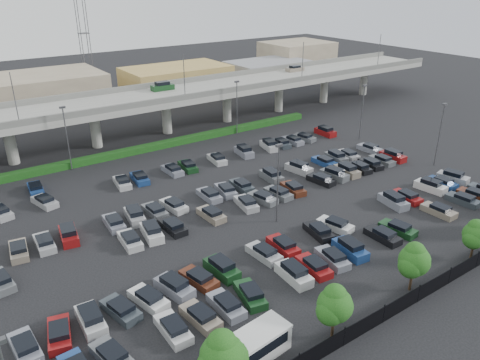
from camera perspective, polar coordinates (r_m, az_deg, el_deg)
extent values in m
plane|color=black|center=(65.00, 0.02, -2.26)|extent=(280.00, 280.00, 0.00)
cube|color=gray|center=(89.16, -12.01, 9.48)|extent=(150.00, 13.00, 1.10)
cube|color=#61625D|center=(83.34, -10.31, 9.37)|extent=(150.00, 0.50, 1.00)
cube|color=#61625D|center=(94.56, -13.62, 10.80)|extent=(150.00, 0.50, 1.00)
cylinder|color=gray|center=(84.40, -26.19, 3.93)|extent=(1.80, 1.80, 6.70)
cube|color=#61625D|center=(83.51, -26.57, 5.96)|extent=(2.60, 9.75, 0.50)
cylinder|color=gray|center=(87.24, -17.21, 5.94)|extent=(1.80, 1.80, 6.70)
cube|color=#61625D|center=(86.38, -17.47, 7.93)|extent=(2.60, 9.75, 0.50)
cylinder|color=gray|center=(92.14, -8.94, 7.65)|extent=(1.80, 1.80, 6.70)
cube|color=#61625D|center=(91.33, -9.07, 9.55)|extent=(2.60, 9.75, 0.50)
cylinder|color=gray|center=(98.80, -1.59, 9.03)|extent=(1.80, 1.80, 6.70)
cube|color=#61625D|center=(98.04, -1.62, 10.81)|extent=(2.60, 9.75, 0.50)
cylinder|color=gray|center=(106.89, 4.78, 10.11)|extent=(1.80, 1.80, 6.70)
cube|color=#61625D|center=(106.19, 4.84, 11.76)|extent=(2.60, 9.75, 0.50)
cylinder|color=gray|center=(116.11, 10.23, 10.92)|extent=(1.80, 1.80, 6.70)
cube|color=#61625D|center=(115.46, 10.34, 12.44)|extent=(2.60, 9.75, 0.50)
cylinder|color=gray|center=(126.21, 14.87, 11.54)|extent=(1.80, 1.80, 6.70)
cube|color=#61625D|center=(125.62, 15.02, 12.94)|extent=(2.60, 9.75, 0.50)
cube|color=#153D1B|center=(93.96, -9.42, 11.07)|extent=(4.40, 1.82, 1.05)
cube|color=black|center=(93.79, -9.45, 11.56)|extent=(2.60, 1.60, 0.65)
cube|color=gray|center=(112.56, 6.70, 13.26)|extent=(4.40, 1.82, 0.82)
cube|color=black|center=(112.45, 6.72, 13.57)|extent=(2.30, 1.60, 0.50)
cylinder|color=#47474C|center=(76.50, -25.75, 8.81)|extent=(0.14, 0.14, 8.00)
cylinder|color=#47474C|center=(85.30, -6.81, 12.32)|extent=(0.14, 0.14, 8.00)
cylinder|color=#47474C|center=(101.32, 7.65, 14.10)|extent=(0.14, 0.14, 8.00)
cylinder|color=#47474C|center=(118.65, 16.59, 14.77)|extent=(0.14, 0.14, 8.00)
cube|color=#113810|center=(84.92, -9.71, 4.21)|extent=(66.00, 1.60, 1.10)
cube|color=black|center=(47.74, 20.21, -13.36)|extent=(70.00, 0.06, 1.80)
cylinder|color=black|center=(41.87, 12.57, -18.13)|extent=(0.10, 0.10, 2.00)
cylinder|color=black|center=(44.97, 17.11, -15.30)|extent=(0.10, 0.10, 2.00)
cylinder|color=black|center=(48.39, 20.94, -12.79)|extent=(0.10, 0.10, 2.00)
cylinder|color=black|center=(52.06, 24.18, -10.57)|extent=(0.10, 0.10, 2.00)
cylinder|color=black|center=(55.95, 26.94, -8.63)|extent=(0.10, 0.10, 2.00)
sphere|color=#164A13|center=(35.44, -2.15, -20.71)|extent=(3.39, 3.39, 3.39)
sphere|color=#164A13|center=(36.23, -1.11, -20.81)|extent=(2.67, 2.67, 2.67)
sphere|color=#164A13|center=(34.86, -2.23, -19.44)|extent=(2.30, 2.30, 2.30)
cylinder|color=#332316|center=(42.53, 11.22, -17.24)|extent=(0.26, 0.26, 1.96)
sphere|color=#164A13|center=(41.02, 11.49, -14.72)|extent=(3.04, 3.04, 3.04)
sphere|color=#164A13|center=(41.83, 12.03, -14.85)|extent=(2.39, 2.39, 2.39)
sphere|color=#164A13|center=(40.83, 10.93, -15.46)|extent=(2.39, 2.39, 2.39)
sphere|color=#164A13|center=(40.57, 11.51, -13.65)|extent=(2.06, 2.06, 2.06)
cylinder|color=#332316|center=(49.79, 20.09, -11.54)|extent=(0.26, 0.26, 1.97)
sphere|color=#164A13|center=(48.49, 20.49, -9.20)|extent=(3.07, 3.07, 3.07)
sphere|color=#164A13|center=(49.34, 20.80, -9.40)|extent=(2.41, 2.41, 2.41)
sphere|color=#164A13|center=(48.19, 20.09, -9.82)|extent=(2.41, 2.41, 2.41)
sphere|color=#164A13|center=(48.13, 20.56, -8.25)|extent=(2.08, 2.08, 2.08)
cylinder|color=#332316|center=(57.22, 26.41, -7.90)|extent=(0.26, 0.26, 1.80)
sphere|color=#164A13|center=(56.19, 26.81, -5.98)|extent=(2.79, 2.79, 2.79)
sphere|color=#164A13|center=(56.98, 26.96, -6.18)|extent=(2.19, 2.19, 2.19)
sphere|color=#164A13|center=(55.85, 26.55, -6.46)|extent=(2.19, 2.19, 2.19)
sphere|color=#164A13|center=(55.91, 26.88, -5.21)|extent=(1.89, 1.89, 1.89)
cube|color=silver|center=(39.68, 1.04, -20.11)|extent=(7.61, 3.23, 2.16)
cube|color=black|center=(39.32, 1.04, -19.57)|extent=(6.60, 3.18, 0.98)
cube|color=silver|center=(38.85, 1.05, -18.84)|extent=(7.73, 3.34, 0.26)
cube|color=#565A5E|center=(41.47, -15.34, -20.07)|extent=(2.57, 4.65, 0.82)
cube|color=black|center=(40.91, -15.34, -19.60)|extent=(1.98, 2.55, 0.50)
cube|color=silver|center=(42.86, -8.15, -17.60)|extent=(1.90, 4.43, 0.82)
cube|color=black|center=(42.31, -8.07, -17.11)|extent=(1.64, 2.33, 0.50)
cube|color=gray|center=(43.80, -4.83, -16.34)|extent=(2.25, 4.56, 0.82)
cube|color=black|center=(43.27, -4.72, -15.85)|extent=(1.82, 2.45, 0.50)
cube|color=slate|center=(44.89, -1.70, -15.09)|extent=(1.83, 4.40, 0.82)
cube|color=black|center=(44.37, -1.56, -14.59)|extent=(1.61, 2.30, 0.50)
cube|color=#153D1B|center=(46.12, 1.24, -13.86)|extent=(2.71, 4.69, 0.82)
cube|color=black|center=(45.61, 1.40, -13.36)|extent=(2.05, 2.59, 0.50)
cube|color=silver|center=(48.88, 6.57, -11.41)|extent=(2.11, 4.51, 1.05)
cube|color=black|center=(48.41, 6.61, -10.62)|extent=(1.77, 2.70, 0.65)
cube|color=maroon|center=(50.52, 8.96, -10.42)|extent=(2.22, 4.55, 0.82)
cube|color=black|center=(50.06, 9.16, -9.93)|extent=(1.81, 2.44, 0.50)
cube|color=slate|center=(52.20, 11.19, -9.38)|extent=(2.49, 4.63, 0.82)
cube|color=black|center=(51.75, 11.40, -8.89)|extent=(1.94, 2.52, 0.50)
cube|color=navy|center=(53.90, 13.27, -8.28)|extent=(2.31, 4.58, 1.05)
cube|color=black|center=(53.48, 13.36, -7.53)|extent=(1.89, 2.77, 0.65)
cube|color=black|center=(57.72, 16.99, -6.56)|extent=(1.89, 4.43, 0.82)
cube|color=black|center=(57.31, 17.22, -6.09)|extent=(1.64, 2.32, 0.50)
cube|color=#153D1B|center=(59.70, 18.67, -5.73)|extent=(2.39, 4.60, 0.82)
cube|color=black|center=(59.31, 18.90, -5.27)|extent=(1.89, 2.49, 0.50)
cube|color=gray|center=(65.97, 23.04, -3.52)|extent=(1.91, 4.44, 0.82)
cube|color=black|center=(65.62, 23.27, -3.09)|extent=(1.65, 2.33, 0.50)
cube|color=#31383F|center=(70.38, 25.51, -2.26)|extent=(2.13, 4.52, 0.82)
cube|color=black|center=(70.05, 25.73, -1.85)|extent=(1.76, 2.41, 0.50)
cube|color=#512415|center=(72.65, 26.62, -1.68)|extent=(2.26, 4.56, 0.82)
cube|color=black|center=(72.32, 26.85, -1.29)|extent=(1.83, 2.45, 0.50)
cube|color=slate|center=(44.52, -24.70, -18.13)|extent=(2.05, 4.49, 0.82)
cube|color=black|center=(43.96, -24.79, -17.66)|extent=(1.72, 2.38, 0.50)
cube|color=maroon|center=(44.75, -21.14, -17.17)|extent=(2.79, 4.70, 0.82)
cube|color=black|center=(44.20, -21.20, -16.70)|extent=(2.09, 2.61, 0.50)
cube|color=silver|center=(45.08, -17.69, -16.06)|extent=(2.02, 4.48, 1.05)
cube|color=black|center=(44.57, -17.83, -15.25)|extent=(1.72, 2.67, 0.65)
cube|color=#31383F|center=(45.71, -14.32, -15.14)|extent=(2.71, 4.68, 0.82)
cube|color=black|center=(45.18, -14.30, -14.65)|extent=(2.05, 2.59, 0.50)
cube|color=silver|center=(46.43, -11.08, -14.09)|extent=(2.72, 4.69, 0.82)
cube|color=black|center=(45.91, -11.04, -13.60)|extent=(2.06, 2.59, 0.50)
cube|color=slate|center=(47.23, -7.99, -12.92)|extent=(2.69, 4.68, 1.05)
cube|color=black|center=(46.75, -8.05, -12.11)|extent=(2.10, 2.87, 0.65)
cube|color=#512415|center=(48.31, -5.03, -11.98)|extent=(2.58, 4.66, 0.82)
cube|color=black|center=(47.80, -4.94, -11.48)|extent=(1.99, 2.55, 0.50)
cube|color=#153D1B|center=(49.38, -2.23, -10.84)|extent=(2.07, 4.50, 1.05)
cube|color=black|center=(48.92, -2.25, -10.05)|extent=(1.75, 2.69, 0.65)
cube|color=#A3A3A7|center=(52.09, 2.92, -8.97)|extent=(2.08, 4.50, 0.82)
cube|color=black|center=(51.62, 3.07, -8.48)|extent=(1.74, 2.39, 0.50)
cube|color=maroon|center=(53.58, 5.27, -8.03)|extent=(2.13, 4.52, 0.82)
cube|color=black|center=(53.12, 5.44, -7.54)|extent=(1.76, 2.41, 0.50)
cube|color=black|center=(56.83, 9.56, -6.27)|extent=(2.59, 4.66, 0.82)
cube|color=black|center=(56.41, 9.74, -5.80)|extent=(1.99, 2.55, 0.50)
cube|color=silver|center=(58.59, 11.51, -5.46)|extent=(2.76, 4.70, 0.82)
cube|color=black|center=(58.17, 11.70, -4.99)|extent=(2.08, 2.60, 0.50)
cube|color=slate|center=(66.23, 18.19, -2.53)|extent=(2.55, 4.65, 1.05)
cube|color=black|center=(65.89, 18.28, -1.89)|extent=(2.02, 2.84, 0.65)
cube|color=maroon|center=(68.35, 19.60, -2.00)|extent=(2.17, 4.53, 0.82)
cube|color=black|center=(67.99, 19.81, -1.58)|extent=(1.78, 2.42, 0.50)
cube|color=silver|center=(72.57, 22.21, -0.80)|extent=(2.26, 4.56, 1.05)
cube|color=black|center=(72.25, 22.31, -0.20)|extent=(1.86, 2.75, 0.65)
cube|color=navy|center=(74.81, 23.38, -0.37)|extent=(1.83, 4.40, 0.82)
cube|color=black|center=(74.48, 23.58, 0.03)|extent=(1.61, 2.30, 0.50)
cube|color=#A3A3A7|center=(76.99, 24.51, 0.20)|extent=(2.69, 4.68, 1.05)
cube|color=black|center=(76.70, 24.61, 0.76)|extent=(2.10, 2.87, 0.65)
cube|color=#565A5E|center=(53.46, -27.18, -11.00)|extent=(2.35, 4.59, 0.82)
cube|color=silver|center=(55.80, -13.26, -7.22)|extent=(2.14, 4.52, 0.82)
cube|color=black|center=(55.32, -13.24, -6.75)|extent=(1.77, 2.41, 0.50)
cube|color=silver|center=(56.60, -10.70, -6.36)|extent=(2.49, 4.63, 1.05)
cube|color=black|center=(56.20, -10.76, -5.64)|extent=(1.99, 2.82, 0.65)
cube|color=black|center=(57.64, -8.21, -5.72)|extent=(1.96, 4.46, 0.82)
cube|color=black|center=(57.17, -8.15, -5.25)|extent=(1.67, 2.35, 0.50)
cube|color=gray|center=(59.92, -3.53, -4.28)|extent=(2.03, 4.48, 0.82)
cube|color=black|center=(59.47, -3.44, -3.82)|extent=(1.71, 2.38, 0.50)
cube|color=#A3A3A7|center=(62.61, 0.76, -2.93)|extent=(2.54, 4.64, 0.82)
cube|color=black|center=(62.18, 0.87, -2.47)|extent=(1.97, 2.54, 0.50)
cube|color=#565A5E|center=(64.08, 2.77, -2.29)|extent=(2.61, 4.66, 0.82)
cube|color=black|center=(63.67, 2.88, -1.84)|extent=(2.00, 2.56, 0.50)
cube|color=#565A5E|center=(65.64, 4.67, -1.68)|extent=(2.11, 4.51, 0.82)
cube|color=black|center=(65.24, 4.80, -1.24)|extent=(1.75, 2.40, 0.50)
cube|color=#512415|center=(67.28, 6.49, -1.09)|extent=(2.49, 4.63, 0.82)
cube|color=black|center=(66.88, 6.62, -0.66)|extent=(1.94, 2.52, 0.50)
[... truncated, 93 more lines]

